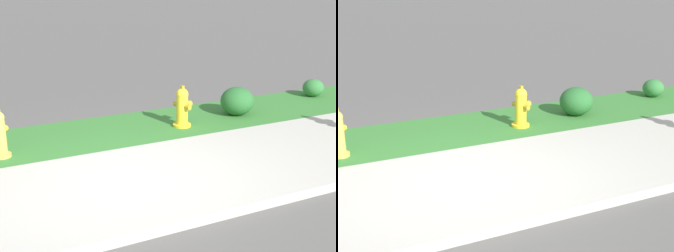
{
  "view_description": "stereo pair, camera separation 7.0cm",
  "coord_description": "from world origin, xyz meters",
  "views": [
    {
      "loc": [
        -1.97,
        -5.23,
        2.6
      ],
      "look_at": [
        0.98,
        0.82,
        0.4
      ],
      "focal_mm": 50.0,
      "sensor_mm": 36.0,
      "label": 1
    },
    {
      "loc": [
        -1.91,
        -5.26,
        2.6
      ],
      "look_at": [
        0.98,
        0.82,
        0.4
      ],
      "focal_mm": 50.0,
      "sensor_mm": 36.0,
      "label": 2
    }
  ],
  "objects": [
    {
      "name": "ground_plane",
      "position": [
        0.0,
        0.0,
        0.0
      ],
      "size": [
        120.0,
        120.0,
        0.0
      ],
      "primitive_type": "plane",
      "color": "#5B5956"
    },
    {
      "name": "sidewalk_pavement",
      "position": [
        0.0,
        0.0,
        0.01
      ],
      "size": [
        18.0,
        2.42,
        0.01
      ],
      "primitive_type": "cube",
      "color": "#BCB7AD",
      "rests_on": "ground"
    },
    {
      "name": "grass_verge",
      "position": [
        0.0,
        2.1,
        0.0
      ],
      "size": [
        18.0,
        1.78,
        0.01
      ],
      "primitive_type": "cube",
      "color": "#387A33",
      "rests_on": "ground"
    },
    {
      "name": "street_curb",
      "position": [
        0.0,
        -1.29,
        0.06
      ],
      "size": [
        18.0,
        0.16,
        0.12
      ],
      "primitive_type": "cube",
      "color": "#BCB7AD",
      "rests_on": "ground"
    },
    {
      "name": "fire_hydrant_by_grass_verge",
      "position": [
        1.74,
        1.8,
        0.36
      ],
      "size": [
        0.37,
        0.4,
        0.74
      ],
      "rotation": [
        0.0,
        0.0,
        4.99
      ],
      "color": "yellow",
      "rests_on": "ground"
    },
    {
      "name": "fire_hydrant_far_end",
      "position": [
        -1.35,
        1.67,
        0.36
      ],
      "size": [
        0.33,
        0.34,
        0.75
      ],
      "rotation": [
        0.0,
        0.0,
        0.93
      ],
      "color": "gold",
      "rests_on": "ground"
    },
    {
      "name": "shrub_bush_mid_verge",
      "position": [
        5.34,
        2.42,
        0.19
      ],
      "size": [
        0.46,
        0.46,
        0.39
      ],
      "color": "#337538",
      "rests_on": "ground"
    },
    {
      "name": "shrub_bush_near_lamp",
      "position": [
        3.02,
        1.97,
        0.27
      ],
      "size": [
        0.64,
        0.64,
        0.54
      ],
      "color": "#28662D",
      "rests_on": "ground"
    }
  ]
}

